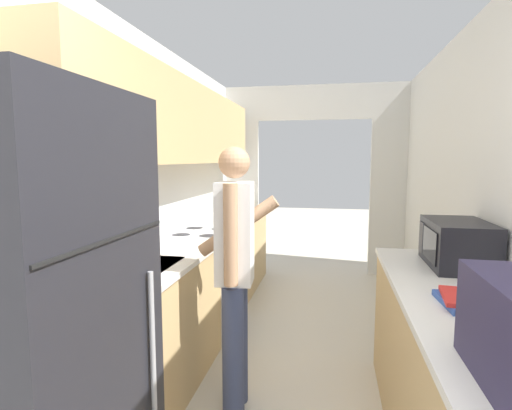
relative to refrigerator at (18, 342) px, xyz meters
name	(u,v)px	position (x,y,z in m)	size (l,w,h in m)	color
wall_left	(141,164)	(-0.33, 1.62, 0.61)	(0.38, 7.25, 2.50)	silver
wall_far_with_doorway	(313,167)	(0.82, 4.25, 0.54)	(2.79, 0.06, 2.50)	silver
counter_left	(201,280)	(-0.08, 2.20, -0.44)	(0.62, 3.63, 0.89)	tan
counter_right	(468,396)	(1.72, 0.71, -0.44)	(0.62, 2.22, 0.89)	tan
refrigerator	(18,342)	(0.00, 0.00, 0.00)	(0.78, 0.75, 1.77)	black
range_oven	(202,279)	(-0.07, 2.20, -0.44)	(0.66, 0.78, 1.03)	white
person	(235,273)	(0.52, 1.08, -0.03)	(0.52, 0.40, 1.60)	#384266
microwave	(457,244)	(1.83, 1.38, 0.14)	(0.34, 0.53, 0.28)	black
book_stack	(466,301)	(1.67, 0.69, 0.02)	(0.23, 0.29, 0.05)	#2D4C99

